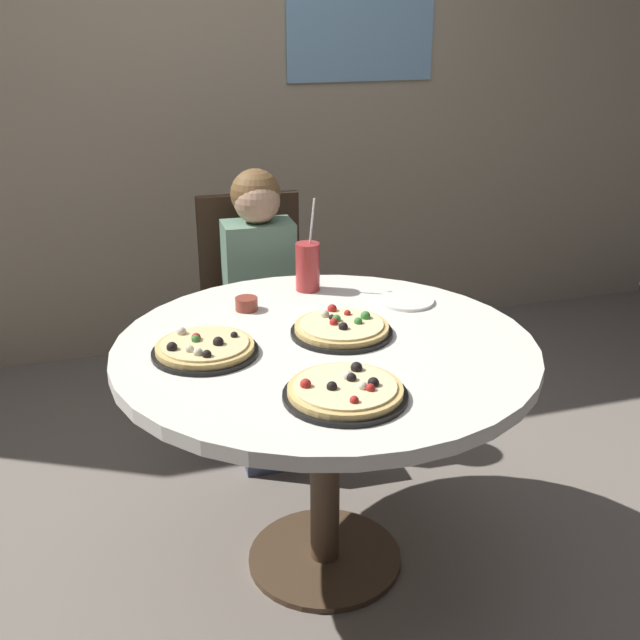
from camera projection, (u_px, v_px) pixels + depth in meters
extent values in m
plane|color=slate|center=(325.00, 560.00, 2.46)|extent=(8.00, 8.00, 0.00)
cube|color=tan|center=(202.00, 47.00, 3.56)|extent=(5.20, 0.12, 2.90)
cube|color=#8CBFE5|center=(361.00, 26.00, 3.68)|extent=(0.74, 0.02, 0.50)
cylinder|color=silver|center=(325.00, 349.00, 2.19)|extent=(1.19, 1.19, 0.04)
cylinder|color=#4C3826|center=(325.00, 461.00, 2.32)|extent=(0.09, 0.09, 0.69)
cylinder|color=#4C3826|center=(325.00, 557.00, 2.46)|extent=(0.48, 0.48, 0.02)
cube|color=#382619|center=(260.00, 335.00, 3.04)|extent=(0.42, 0.42, 0.04)
cube|color=#382619|center=(249.00, 258.00, 3.10)|extent=(0.40, 0.06, 0.52)
cylinder|color=#382619|center=(226.00, 412.00, 2.93)|extent=(0.04, 0.04, 0.41)
cylinder|color=#382619|center=(313.00, 401.00, 3.01)|extent=(0.04, 0.04, 0.41)
cylinder|color=#382619|center=(214.00, 373.00, 3.23)|extent=(0.04, 0.04, 0.41)
cylinder|color=#382619|center=(293.00, 364.00, 3.32)|extent=(0.04, 0.04, 0.41)
cube|color=#3F4766|center=(270.00, 400.00, 2.97)|extent=(0.25, 0.33, 0.45)
cube|color=slate|center=(259.00, 279.00, 2.93)|extent=(0.27, 0.17, 0.44)
sphere|color=tan|center=(257.00, 201.00, 2.82)|extent=(0.17, 0.17, 0.17)
sphere|color=brown|center=(256.00, 194.00, 2.83)|extent=(0.18, 0.18, 0.18)
cylinder|color=black|center=(342.00, 332.00, 2.23)|extent=(0.29, 0.29, 0.01)
cylinder|color=#D8B266|center=(342.00, 328.00, 2.23)|extent=(0.27, 0.27, 0.02)
cylinder|color=beige|center=(342.00, 324.00, 2.22)|extent=(0.24, 0.24, 0.01)
sphere|color=#B2231E|center=(334.00, 322.00, 2.22)|extent=(0.02, 0.02, 0.02)
sphere|color=#B2231E|center=(347.00, 313.00, 2.28)|extent=(0.02, 0.02, 0.02)
sphere|color=#387F33|center=(365.00, 316.00, 2.26)|extent=(0.03, 0.03, 0.03)
sphere|color=beige|center=(325.00, 314.00, 2.27)|extent=(0.03, 0.03, 0.03)
sphere|color=#387F33|center=(336.00, 319.00, 2.24)|extent=(0.03, 0.03, 0.03)
sphere|color=#387F33|center=(358.00, 322.00, 2.22)|extent=(0.02, 0.02, 0.02)
sphere|color=black|center=(343.00, 327.00, 2.18)|extent=(0.03, 0.03, 0.03)
sphere|color=#B2231E|center=(332.00, 309.00, 2.31)|extent=(0.03, 0.03, 0.03)
sphere|color=black|center=(332.00, 318.00, 2.25)|extent=(0.02, 0.02, 0.02)
cylinder|color=black|center=(345.00, 395.00, 1.87)|extent=(0.30, 0.30, 0.01)
cylinder|color=#D8B266|center=(345.00, 390.00, 1.87)|extent=(0.28, 0.28, 0.02)
cylinder|color=beige|center=(345.00, 386.00, 1.86)|extent=(0.25, 0.25, 0.01)
sphere|color=black|center=(332.00, 387.00, 1.84)|extent=(0.03, 0.03, 0.03)
sphere|color=#B2231E|center=(306.00, 384.00, 1.85)|extent=(0.03, 0.03, 0.03)
sphere|color=black|center=(358.00, 367.00, 1.94)|extent=(0.03, 0.03, 0.03)
sphere|color=beige|center=(348.00, 376.00, 1.90)|extent=(0.03, 0.03, 0.03)
sphere|color=#B2231E|center=(370.00, 388.00, 1.84)|extent=(0.02, 0.02, 0.02)
sphere|color=beige|center=(363.00, 386.00, 1.84)|extent=(0.02, 0.02, 0.02)
sphere|color=#B2231E|center=(354.00, 400.00, 1.78)|extent=(0.02, 0.02, 0.02)
sphere|color=black|center=(351.00, 378.00, 1.89)|extent=(0.03, 0.03, 0.03)
sphere|color=black|center=(373.00, 383.00, 1.86)|extent=(0.03, 0.03, 0.03)
cylinder|color=black|center=(205.00, 352.00, 2.11)|extent=(0.29, 0.29, 0.01)
cylinder|color=#D8B266|center=(205.00, 347.00, 2.10)|extent=(0.27, 0.27, 0.02)
cylinder|color=beige|center=(205.00, 343.00, 2.10)|extent=(0.24, 0.24, 0.01)
sphere|color=#387F33|center=(196.00, 339.00, 2.10)|extent=(0.02, 0.02, 0.02)
sphere|color=black|center=(172.00, 347.00, 2.05)|extent=(0.03, 0.03, 0.03)
sphere|color=#B2231E|center=(196.00, 337.00, 2.12)|extent=(0.03, 0.03, 0.03)
sphere|color=beige|center=(190.00, 349.00, 2.04)|extent=(0.02, 0.02, 0.02)
sphere|color=black|center=(218.00, 342.00, 2.08)|extent=(0.03, 0.03, 0.03)
sphere|color=black|center=(207.00, 355.00, 2.01)|extent=(0.02, 0.02, 0.02)
sphere|color=beige|center=(198.00, 353.00, 2.02)|extent=(0.03, 0.03, 0.03)
sphere|color=black|center=(234.00, 335.00, 2.13)|extent=(0.02, 0.02, 0.02)
sphere|color=beige|center=(181.00, 332.00, 2.15)|extent=(0.03, 0.03, 0.03)
cylinder|color=#B73333|center=(308.00, 267.00, 2.55)|extent=(0.08, 0.08, 0.16)
cylinder|color=white|center=(311.00, 232.00, 2.51)|extent=(0.03, 0.01, 0.22)
cylinder|color=brown|center=(246.00, 304.00, 2.41)|extent=(0.07, 0.07, 0.04)
cylinder|color=white|center=(406.00, 301.00, 2.47)|extent=(0.18, 0.18, 0.01)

